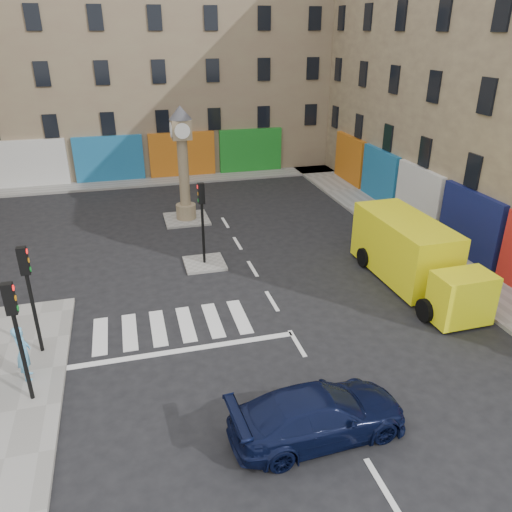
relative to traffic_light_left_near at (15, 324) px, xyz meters
name	(u,v)px	position (x,y,z in m)	size (l,w,h in m)	color
ground	(307,361)	(8.30, -0.20, -2.62)	(120.00, 120.00, 0.00)	black
sidewalk_right	(394,226)	(17.00, 9.80, -2.55)	(2.60, 30.00, 0.15)	gray
sidewalk_far	(142,182)	(4.30, 22.00, -2.55)	(32.00, 2.40, 0.15)	gray
island_near	(205,263)	(6.30, 7.80, -2.56)	(1.80, 1.80, 0.12)	gray
island_far	(187,219)	(6.30, 13.80, -2.56)	(2.40, 2.40, 0.12)	gray
building_far	(126,48)	(4.30, 27.80, 5.88)	(32.00, 10.00, 17.00)	#7F7255
traffic_light_left_near	(15,324)	(0.00, 0.00, 0.00)	(0.28, 0.22, 3.70)	black
traffic_light_left_far	(28,284)	(0.00, 2.40, 0.00)	(0.28, 0.22, 3.70)	black
traffic_light_island	(202,211)	(6.30, 7.80, -0.03)	(0.28, 0.22, 3.70)	black
clock_pillar	(183,157)	(6.30, 13.80, 0.93)	(1.20, 1.20, 6.10)	#988863
navy_sedan	(319,414)	(7.44, -3.29, -1.93)	(1.93, 4.74, 1.38)	black
yellow_van	(413,255)	(14.32, 3.76, -1.32)	(2.56, 7.24, 2.62)	#FEF815
pedestrian_blue	(23,353)	(-0.24, 1.03, -1.57)	(0.65, 0.43, 1.80)	#60ADDC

